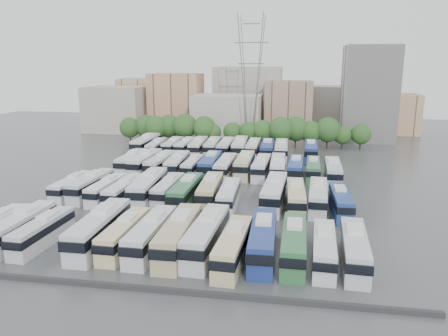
% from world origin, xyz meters
% --- Properties ---
extents(ground, '(220.00, 220.00, 0.00)m').
position_xyz_m(ground, '(0.00, 0.00, 0.00)').
color(ground, '#424447').
rests_on(ground, ground).
extents(parapet, '(56.00, 0.50, 0.50)m').
position_xyz_m(parapet, '(0.00, -33.00, 0.25)').
color(parapet, '#2D2D30').
rests_on(parapet, ground).
extents(tree_line, '(65.79, 7.97, 8.38)m').
position_xyz_m(tree_line, '(-1.26, 42.11, 4.55)').
color(tree_line, black).
rests_on(tree_line, ground).
extents(city_buildings, '(102.00, 35.00, 20.00)m').
position_xyz_m(city_buildings, '(-7.46, 71.86, 7.87)').
color(city_buildings, '#9E998E').
rests_on(city_buildings, ground).
extents(apartment_tower, '(14.00, 14.00, 26.00)m').
position_xyz_m(apartment_tower, '(34.00, 58.00, 13.00)').
color(apartment_tower, silver).
rests_on(apartment_tower, ground).
extents(electricity_pylon, '(9.00, 6.91, 33.83)m').
position_xyz_m(electricity_pylon, '(2.00, 50.00, 18.66)').
color(electricity_pylon, slate).
rests_on(electricity_pylon, ground).
extents(bus_r0_s1, '(2.77, 12.19, 3.82)m').
position_xyz_m(bus_r0_s1, '(-18.11, -23.93, 1.87)').
color(bus_r0_s1, silver).
rests_on(bus_r0_s1, ground).
extents(bus_r0_s2, '(2.78, 11.19, 3.49)m').
position_xyz_m(bus_r0_s2, '(-14.98, -24.46, 1.71)').
color(bus_r0_s2, silver).
rests_on(bus_r0_s2, ground).
extents(bus_r0_s4, '(3.27, 13.73, 4.29)m').
position_xyz_m(bus_r0_s4, '(-8.14, -23.40, 2.11)').
color(bus_r0_s4, silver).
rests_on(bus_r0_s4, ground).
extents(bus_r0_s5, '(2.62, 11.61, 3.63)m').
position_xyz_m(bus_r0_s5, '(-4.85, -23.75, 1.78)').
color(bus_r0_s5, beige).
rests_on(bus_r0_s5, ground).
extents(bus_r0_s6, '(2.88, 12.50, 3.91)m').
position_xyz_m(bus_r0_s6, '(-1.60, -23.66, 1.92)').
color(bus_r0_s6, silver).
rests_on(bus_r0_s6, ground).
extents(bus_r0_s7, '(3.13, 13.41, 4.19)m').
position_xyz_m(bus_r0_s7, '(1.74, -23.66, 2.06)').
color(bus_r0_s7, tan).
rests_on(bus_r0_s7, ground).
extents(bus_r0_s8, '(3.42, 13.43, 4.18)m').
position_xyz_m(bus_r0_s8, '(4.93, -23.22, 2.05)').
color(bus_r0_s8, silver).
rests_on(bus_r0_s8, ground).
extents(bus_r0_s9, '(3.13, 12.12, 3.77)m').
position_xyz_m(bus_r0_s9, '(8.37, -25.31, 1.85)').
color(bus_r0_s9, beige).
rests_on(bus_r0_s9, ground).
extents(bus_r0_s10, '(3.18, 12.96, 4.04)m').
position_xyz_m(bus_r0_s10, '(11.44, -23.26, 1.98)').
color(bus_r0_s10, navy).
rests_on(bus_r0_s10, ground).
extents(bus_r0_s11, '(2.79, 12.32, 3.86)m').
position_xyz_m(bus_r0_s11, '(14.92, -23.53, 1.89)').
color(bus_r0_s11, '#2E6C3C').
rests_on(bus_r0_s11, ground).
extents(bus_r0_s12, '(2.89, 11.31, 3.52)m').
position_xyz_m(bus_r0_s12, '(18.19, -23.97, 1.73)').
color(bus_r0_s12, silver).
rests_on(bus_r0_s12, ground).
extents(bus_r0_s13, '(3.22, 12.16, 3.78)m').
position_xyz_m(bus_r0_s13, '(21.42, -23.81, 1.86)').
color(bus_r0_s13, silver).
rests_on(bus_r0_s13, ground).
extents(bus_r1_s0, '(2.73, 11.01, 3.43)m').
position_xyz_m(bus_r1_s0, '(-21.31, -5.51, 1.68)').
color(bus_r1_s0, silver).
rests_on(bus_r1_s0, ground).
extents(bus_r1_s1, '(3.20, 12.12, 3.77)m').
position_xyz_m(bus_r1_s1, '(-18.27, -4.98, 1.85)').
color(bus_r1_s1, silver).
rests_on(bus_r1_s1, ground).
extents(bus_r1_s2, '(2.77, 11.11, 3.46)m').
position_xyz_m(bus_r1_s2, '(-14.97, -6.33, 1.70)').
color(bus_r1_s2, white).
rests_on(bus_r1_s2, ground).
extents(bus_r1_s3, '(2.89, 11.70, 3.65)m').
position_xyz_m(bus_r1_s3, '(-11.66, -6.97, 1.79)').
color(bus_r1_s3, silver).
rests_on(bus_r1_s3, ground).
extents(bus_r1_s4, '(3.65, 13.81, 4.29)m').
position_xyz_m(bus_r1_s4, '(-8.28, -5.37, 2.11)').
color(bus_r1_s4, silver).
rests_on(bus_r1_s4, ground).
extents(bus_r1_s5, '(2.64, 11.51, 3.60)m').
position_xyz_m(bus_r1_s5, '(-5.08, -5.09, 1.77)').
color(bus_r1_s5, silver).
rests_on(bus_r1_s5, ground).
extents(bus_r1_s6, '(2.85, 12.67, 3.97)m').
position_xyz_m(bus_r1_s6, '(-1.83, -6.36, 1.95)').
color(bus_r1_s6, '#2E6C41').
rests_on(bus_r1_s6, ground).
extents(bus_r1_s7, '(3.32, 12.58, 3.91)m').
position_xyz_m(bus_r1_s7, '(1.72, -5.03, 1.92)').
color(bus_r1_s7, '#C1B684').
rests_on(bus_r1_s7, ground).
extents(bus_r1_s8, '(2.89, 11.58, 3.61)m').
position_xyz_m(bus_r1_s8, '(4.96, -6.79, 1.77)').
color(bus_r1_s8, silver).
rests_on(bus_r1_s8, ground).
extents(bus_r1_s10, '(3.58, 13.68, 4.26)m').
position_xyz_m(bus_r1_s10, '(11.72, -5.03, 2.09)').
color(bus_r1_s10, silver).
rests_on(bus_r1_s10, ground).
extents(bus_r1_s11, '(3.06, 12.13, 3.78)m').
position_xyz_m(bus_r1_s11, '(14.98, -6.02, 1.86)').
color(bus_r1_s11, beige).
rests_on(bus_r1_s11, ground).
extents(bus_r1_s12, '(3.25, 12.31, 3.83)m').
position_xyz_m(bus_r1_s12, '(18.27, -5.27, 1.88)').
color(bus_r1_s12, silver).
rests_on(bus_r1_s12, ground).
extents(bus_r1_s13, '(2.90, 11.40, 3.55)m').
position_xyz_m(bus_r1_s13, '(21.45, -6.68, 1.74)').
color(bus_r1_s13, navy).
rests_on(bus_r1_s13, ground).
extents(bus_r2_s1, '(2.80, 12.44, 3.90)m').
position_xyz_m(bus_r2_s1, '(-18.05, 12.63, 1.91)').
color(bus_r2_s1, silver).
rests_on(bus_r2_s1, ground).
extents(bus_r2_s2, '(3.22, 13.05, 4.07)m').
position_xyz_m(bus_r2_s2, '(-14.96, 12.01, 2.00)').
color(bus_r2_s2, silver).
rests_on(bus_r2_s2, ground).
extents(bus_r2_s3, '(3.26, 12.74, 3.97)m').
position_xyz_m(bus_r2_s3, '(-11.53, 11.46, 1.95)').
color(bus_r2_s3, silver).
rests_on(bus_r2_s3, ground).
extents(bus_r2_s4, '(3.30, 12.60, 3.92)m').
position_xyz_m(bus_r2_s4, '(-8.31, 11.88, 1.92)').
color(bus_r2_s4, silver).
rests_on(bus_r2_s4, ground).
extents(bus_r2_s5, '(2.39, 10.84, 3.40)m').
position_xyz_m(bus_r2_s5, '(-5.11, 11.60, 1.67)').
color(bus_r2_s5, silver).
rests_on(bus_r2_s5, ground).
extents(bus_r2_s6, '(3.22, 13.11, 4.09)m').
position_xyz_m(bus_r2_s6, '(-1.67, 12.06, 2.01)').
color(bus_r2_s6, navy).
rests_on(bus_r2_s6, ground).
extents(bus_r2_s7, '(2.85, 12.43, 3.89)m').
position_xyz_m(bus_r2_s7, '(1.48, 11.15, 1.91)').
color(bus_r2_s7, silver).
rests_on(bus_r2_s7, ground).
extents(bus_r2_s8, '(2.84, 13.03, 4.09)m').
position_xyz_m(bus_r2_s8, '(4.90, 13.18, 2.01)').
color(bus_r2_s8, beige).
rests_on(bus_r2_s8, ground).
extents(bus_r2_s9, '(3.01, 12.18, 3.80)m').
position_xyz_m(bus_r2_s9, '(8.28, 12.29, 1.87)').
color(bus_r2_s9, silver).
rests_on(bus_r2_s9, ground).
extents(bus_r2_s10, '(3.06, 12.63, 3.94)m').
position_xyz_m(bus_r2_s10, '(11.43, 12.47, 1.94)').
color(bus_r2_s10, white).
rests_on(bus_r2_s10, ground).
extents(bus_r2_s11, '(3.07, 12.41, 3.87)m').
position_xyz_m(bus_r2_s11, '(14.82, 12.11, 1.90)').
color(bus_r2_s11, navy).
rests_on(bus_r2_s11, ground).
extents(bus_r2_s12, '(2.91, 11.79, 3.68)m').
position_xyz_m(bus_r2_s12, '(18.08, 12.41, 1.80)').
color(bus_r2_s12, '#2F6E40').
rests_on(bus_r2_s12, ground).
extents(bus_r2_s13, '(3.01, 12.67, 3.96)m').
position_xyz_m(bus_r2_s13, '(21.62, 10.78, 1.94)').
color(bus_r2_s13, silver).
rests_on(bus_r2_s13, ground).
extents(bus_r3_s0, '(3.27, 13.70, 4.28)m').
position_xyz_m(bus_r3_s0, '(-21.48, 30.84, 2.10)').
color(bus_r3_s0, silver).
rests_on(bus_r3_s0, ground).
extents(bus_r3_s1, '(2.90, 11.45, 3.57)m').
position_xyz_m(bus_r3_s1, '(-18.15, 28.80, 1.75)').
color(bus_r3_s1, silver).
rests_on(bus_r3_s1, ground).
extents(bus_r3_s2, '(2.54, 11.66, 3.66)m').
position_xyz_m(bus_r3_s2, '(-14.64, 30.64, 1.80)').
color(bus_r3_s2, silver).
rests_on(bus_r3_s2, ground).
extents(bus_r3_s3, '(3.03, 11.84, 3.69)m').
position_xyz_m(bus_r3_s3, '(-11.47, 30.75, 1.81)').
color(bus_r3_s3, silver).
rests_on(bus_r3_s3, ground).
extents(bus_r3_s4, '(3.33, 12.86, 4.00)m').
position_xyz_m(bus_r3_s4, '(-8.18, 30.00, 1.96)').
color(bus_r3_s4, silver).
rests_on(bus_r3_s4, ground).
extents(bus_r3_s5, '(3.27, 12.53, 3.90)m').
position_xyz_m(bus_r3_s5, '(-4.91, 30.79, 1.91)').
color(bus_r3_s5, silver).
rests_on(bus_r3_s5, ground).
extents(bus_r3_s6, '(2.80, 12.69, 3.98)m').
position_xyz_m(bus_r3_s6, '(-1.52, 30.17, 1.95)').
color(bus_r3_s6, silver).
rests_on(bus_r3_s6, ground).
extents(bus_r3_s7, '(3.60, 13.71, 4.26)m').
position_xyz_m(bus_r3_s7, '(1.73, 30.31, 2.09)').
color(bus_r3_s7, silver).
rests_on(bus_r3_s7, ground).
extents(bus_r3_s8, '(2.73, 12.32, 3.86)m').
position_xyz_m(bus_r3_s8, '(4.83, 30.77, 1.90)').
color(bus_r3_s8, silver).
rests_on(bus_r3_s8, ground).
extents(bus_r3_s9, '(3.22, 13.09, 4.08)m').
position_xyz_m(bus_r3_s9, '(8.24, 29.07, 2.00)').
color(bus_r3_s9, navy).
rests_on(bus_r3_s9, ground).
extents(bus_r3_s10, '(3.14, 13.00, 4.06)m').
position_xyz_m(bus_r3_s10, '(11.42, 29.31, 1.99)').
color(bus_r3_s10, silver).
rests_on(bus_r3_s10, ground).
extents(bus_r3_s12, '(3.03, 12.96, 4.05)m').
position_xyz_m(bus_r3_s12, '(18.03, 29.49, 1.99)').
color(bus_r3_s12, navy).
rests_on(bus_r3_s12, ground).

